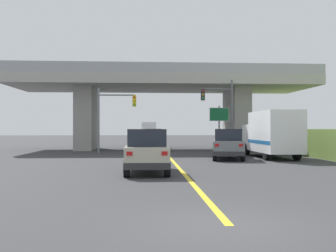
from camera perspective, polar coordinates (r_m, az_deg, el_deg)
name	(u,v)px	position (r m, az deg, el deg)	size (l,w,h in m)	color
ground	(162,149)	(37.69, -0.83, -3.50)	(160.00, 160.00, 0.00)	#353538
overpass_bridge	(162,94)	(37.79, -0.83, 4.82)	(28.76, 9.16, 7.84)	#A8A59E
lane_divider_stripe	(176,165)	(21.43, 1.25, -5.85)	(0.20, 26.72, 0.01)	yellow
suv_lead	(147,151)	(17.68, -3.20, -3.73)	(1.96, 4.49, 2.02)	#B7B29E
suv_crossing	(228,144)	(25.83, 8.93, -2.67)	(2.80, 5.04, 2.02)	slate
box_truck	(272,134)	(27.44, 15.23, -1.14)	(2.33, 6.99, 3.22)	silver
sedan_oncoming	(153,138)	(41.87, -2.24, -1.80)	(1.99, 4.27, 2.02)	navy
traffic_signal_nearside	(222,107)	(32.61, 8.10, 2.79)	(2.73, 0.36, 6.17)	#56595E
traffic_signal_farside	(112,111)	(32.35, -8.43, 2.22)	(3.24, 0.36, 5.46)	slate
highway_sign	(219,118)	(35.68, 7.67, 1.23)	(1.83, 0.17, 4.14)	slate
semi_truck_distant	(149,131)	(63.73, -2.90, -0.78)	(2.33, 6.52, 3.06)	silver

